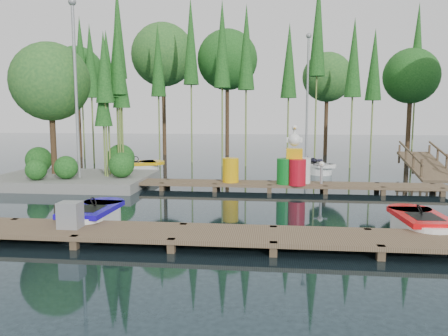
# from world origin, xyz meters

# --- Properties ---
(ground_plane) EXTENTS (90.00, 90.00, 0.00)m
(ground_plane) POSITION_xyz_m (0.00, 0.00, 0.00)
(ground_plane) COLOR #1D2F37
(near_dock) EXTENTS (18.00, 1.50, 0.50)m
(near_dock) POSITION_xyz_m (0.00, -4.50, 0.23)
(near_dock) COLOR brown
(near_dock) RESTS_ON ground
(far_dock) EXTENTS (15.00, 1.20, 0.50)m
(far_dock) POSITION_xyz_m (1.00, 2.50, 0.23)
(far_dock) COLOR brown
(far_dock) RESTS_ON ground
(island) EXTENTS (6.20, 4.20, 6.75)m
(island) POSITION_xyz_m (-6.30, 3.29, 3.18)
(island) COLOR slate
(island) RESTS_ON ground
(tree_screen) EXTENTS (34.42, 18.53, 10.31)m
(tree_screen) POSITION_xyz_m (-2.04, 10.60, 6.12)
(tree_screen) COLOR #412D1C
(tree_screen) RESTS_ON ground
(lamp_island) EXTENTS (0.30, 0.30, 7.25)m
(lamp_island) POSITION_xyz_m (-5.50, 2.50, 4.26)
(lamp_island) COLOR gray
(lamp_island) RESTS_ON ground
(lamp_rear) EXTENTS (0.30, 0.30, 7.25)m
(lamp_rear) POSITION_xyz_m (4.00, 11.00, 4.26)
(lamp_rear) COLOR gray
(lamp_rear) RESTS_ON ground
(ramp) EXTENTS (1.50, 3.94, 1.49)m
(ramp) POSITION_xyz_m (9.00, 6.50, 0.59)
(ramp) COLOR brown
(ramp) RESTS_ON ground
(boat_blue) EXTENTS (1.17, 2.46, 0.82)m
(boat_blue) POSITION_xyz_m (-2.55, -3.19, 0.24)
(boat_blue) COLOR white
(boat_blue) RESTS_ON ground
(boat_red) EXTENTS (1.22, 2.44, 0.80)m
(boat_red) POSITION_xyz_m (5.70, -3.09, 0.23)
(boat_red) COLOR white
(boat_red) RESTS_ON ground
(boat_yellow_far) EXTENTS (3.05, 2.28, 1.39)m
(boat_yellow_far) POSITION_xyz_m (-4.52, 6.32, 0.29)
(boat_yellow_far) COLOR white
(boat_yellow_far) RESTS_ON ground
(boat_white_far) EXTENTS (2.34, 2.51, 1.12)m
(boat_white_far) POSITION_xyz_m (4.11, 7.49, 0.25)
(boat_white_far) COLOR white
(boat_white_far) RESTS_ON ground
(utility_cabinet) EXTENTS (0.49, 0.42, 0.60)m
(utility_cabinet) POSITION_xyz_m (-2.53, -4.50, 0.60)
(utility_cabinet) COLOR gray
(utility_cabinet) RESTS_ON near_dock
(yellow_barrel) EXTENTS (0.62, 0.62, 0.93)m
(yellow_barrel) POSITION_xyz_m (0.53, 2.50, 0.76)
(yellow_barrel) COLOR #E0A50B
(yellow_barrel) RESTS_ON far_dock
(drum_cluster) EXTENTS (1.27, 1.16, 2.19)m
(drum_cluster) POSITION_xyz_m (2.94, 2.34, 0.94)
(drum_cluster) COLOR #0C711F
(drum_cluster) RESTS_ON far_dock
(seagull_post) EXTENTS (0.53, 0.28, 0.84)m
(seagull_post) POSITION_xyz_m (3.94, 2.50, 0.87)
(seagull_post) COLOR gray
(seagull_post) RESTS_ON far_dock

